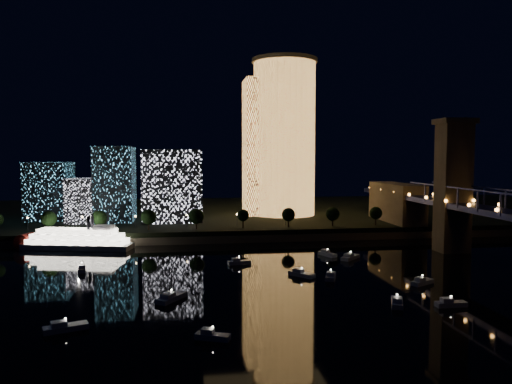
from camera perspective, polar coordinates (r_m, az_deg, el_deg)
The scene contains 10 objects.
ground at distance 134.16m, azimuth 7.35°, elevation -11.58°, with size 520.00×520.00×0.00m, color black.
far_bank at distance 288.44m, azimuth -1.18°, elevation -2.52°, with size 420.00×160.00×5.00m, color black.
seawall at distance 212.13m, azimuth 1.40°, elevation -5.25°, with size 420.00×6.00×3.00m, color #6B5E4C.
tower_cylindrical at distance 262.85m, azimuth 3.26°, elevation 6.25°, with size 34.00×34.00×81.10m.
tower_rectangular at distance 265.66m, azimuth 1.08°, elevation 5.12°, with size 22.32×22.32×71.02m, color #E69C49.
midrise_blocks at distance 248.03m, azimuth -15.34°, elevation 0.43°, with size 83.84×37.44×35.57m.
riverboat at distance 207.65m, azimuth -20.21°, elevation -5.16°, with size 46.14×19.32×13.65m.
motorboats at distance 143.08m, azimuth 2.89°, elevation -10.21°, with size 104.51×82.82×2.78m.
esplanade_trees at distance 213.93m, azimuth -7.14°, elevation -2.77°, with size 165.44×6.60×8.80m.
street_lamps at distance 220.03m, azimuth -7.90°, elevation -2.96°, with size 132.70×0.70×5.65m.
Camera 1 is at (-34.81, -124.30, 36.56)m, focal length 35.00 mm.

